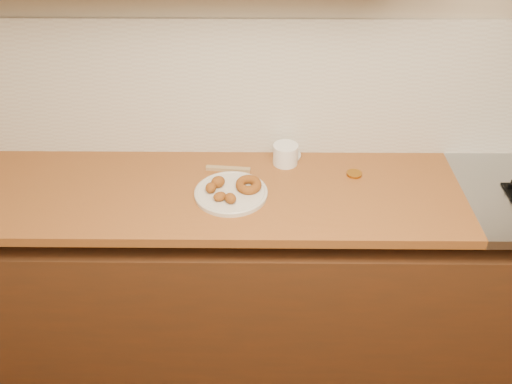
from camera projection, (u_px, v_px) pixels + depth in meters
wall_back at (340, 55)px, 2.18m from camera, size 4.00×0.02×2.70m
base_cabinet at (329, 280)px, 2.50m from camera, size 3.60×0.60×0.77m
butcher_block at (180, 193)px, 2.21m from camera, size 2.30×0.62×0.04m
backsplash at (337, 90)px, 2.26m from camera, size 3.60×0.02×0.60m
donut_plate at (231, 193)px, 2.16m from camera, size 0.29×0.29×0.02m
ring_donut at (248, 185)px, 2.17m from camera, size 0.13×0.13×0.05m
fried_dough_chunks at (220, 190)px, 2.13m from camera, size 0.14×0.17×0.05m
plastic_tub at (285, 154)px, 2.33m from camera, size 0.13×0.13×0.09m
tub_lid at (287, 155)px, 2.40m from camera, size 0.14×0.14×0.01m
brass_jar_lid at (354, 174)px, 2.28m from camera, size 0.08×0.08×0.01m
wooden_utensil at (228, 169)px, 2.31m from camera, size 0.19×0.04×0.01m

